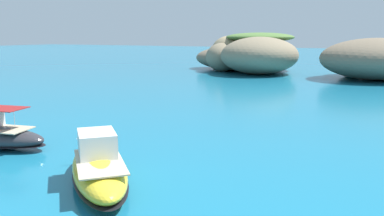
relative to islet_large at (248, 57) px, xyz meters
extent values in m
ellipsoid|color=#9E8966|center=(0.45, 1.88, -0.93)|extent=(14.80, 15.84, 3.48)
ellipsoid|color=#84755B|center=(-3.99, -2.04, -0.07)|extent=(8.46, 9.82, 5.19)
ellipsoid|color=#9E8966|center=(0.98, 3.42, -1.10)|extent=(18.72, 18.43, 3.12)
ellipsoid|color=#756651|center=(-4.30, 2.40, -0.51)|extent=(17.61, 14.86, 4.31)
ellipsoid|color=#84755B|center=(3.42, -3.79, 0.47)|extent=(14.70, 15.73, 6.27)
ellipsoid|color=#9E8966|center=(-3.72, -0.24, 0.52)|extent=(9.03, 8.98, 6.36)
ellipsoid|color=#517538|center=(1.75, 1.29, 3.46)|extent=(12.37, 11.25, 1.70)
ellipsoid|color=#756651|center=(21.55, -4.14, 0.41)|extent=(22.51, 22.23, 6.15)
ellipsoid|color=#756651|center=(17.82, 0.81, 0.10)|extent=(6.35, 6.61, 5.54)
cube|color=maroon|center=(4.04, -54.03, -0.25)|extent=(2.61, 2.22, 0.04)
cylinder|color=silver|center=(3.87, -53.25, -0.86)|extent=(0.03, 0.03, 1.22)
ellipsoid|color=yellow|center=(12.48, -55.87, -2.01)|extent=(7.08, 7.01, 1.30)
ellipsoid|color=black|center=(12.48, -55.87, -2.31)|extent=(7.22, 7.15, 0.16)
cube|color=#C6B793|center=(12.89, -56.27, -1.46)|extent=(4.38, 4.35, 0.06)
cube|color=silver|center=(12.21, -55.60, -0.89)|extent=(2.66, 2.65, 1.07)
cube|color=#2D4756|center=(11.43, -54.83, -0.79)|extent=(1.22, 1.24, 0.57)
cylinder|color=silver|center=(10.35, -53.77, -1.28)|extent=(1.15, 1.17, 0.04)
camera|label=1|loc=(23.98, -69.16, 3.96)|focal=37.20mm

